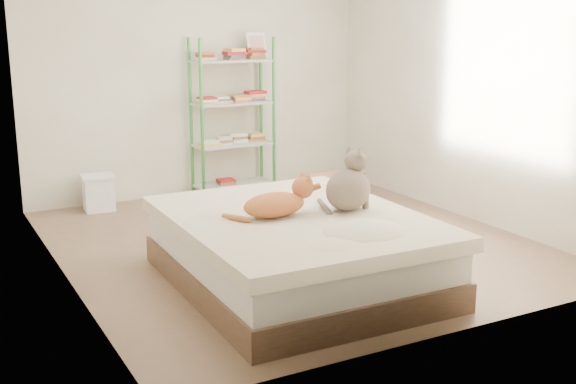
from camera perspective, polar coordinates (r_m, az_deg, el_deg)
room at (r=6.02m, az=0.23°, el=7.91°), size 3.81×4.21×2.61m
bed at (r=5.23m, az=0.59°, el=-4.60°), size 1.69×2.09×0.53m
orange_cat at (r=5.08m, az=-1.10°, el=-0.77°), size 0.56×0.31×0.22m
grey_cat at (r=5.24m, az=4.79°, el=0.90°), size 0.46×0.42×0.45m
shelf_unit at (r=7.88m, az=-4.35°, el=6.16°), size 0.88×0.36×1.74m
cardboard_box at (r=7.41m, az=3.56°, el=0.10°), size 0.54×0.53×0.39m
white_bin at (r=7.50m, az=-14.75°, el=-0.03°), size 0.34×0.30×0.36m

